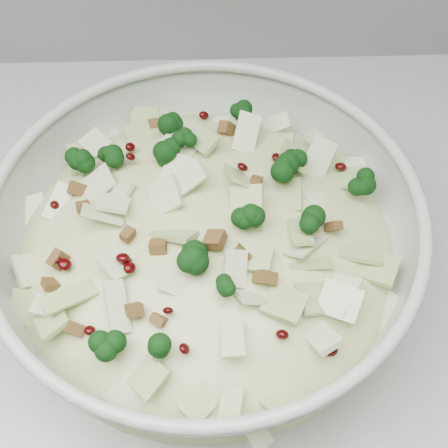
# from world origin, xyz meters

# --- Properties ---
(counter) EXTENTS (3.60, 0.60, 0.90)m
(counter) POSITION_xyz_m (0.00, 1.70, 0.45)
(counter) COLOR silver
(counter) RESTS_ON floor
(mixing_bowl) EXTENTS (0.43, 0.43, 0.15)m
(mixing_bowl) POSITION_xyz_m (-0.09, 1.60, 0.98)
(mixing_bowl) COLOR #A5B6A8
(mixing_bowl) RESTS_ON counter
(salad) EXTENTS (0.47, 0.47, 0.15)m
(salad) POSITION_xyz_m (-0.09, 1.60, 1.00)
(salad) COLOR beige
(salad) RESTS_ON mixing_bowl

